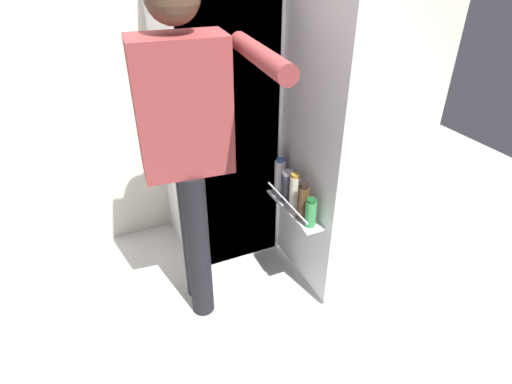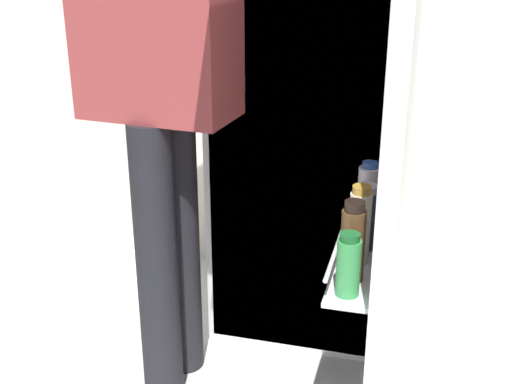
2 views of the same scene
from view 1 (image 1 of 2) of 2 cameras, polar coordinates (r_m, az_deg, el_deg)
name	(u,v)px [view 1 (image 1 of 2)]	position (r m, az deg, el deg)	size (l,w,h in m)	color
ground_plane	(253,285)	(2.58, -0.37, -12.50)	(5.84, 5.84, 0.00)	silver
kitchen_wall	(193,24)	(2.71, -8.58, 21.75)	(4.40, 0.10, 2.69)	silver
refrigerator	(223,123)	(2.50, -4.55, 9.37)	(0.63, 1.14, 1.71)	white
person	(188,134)	(1.93, -9.32, 7.76)	(0.54, 0.76, 1.71)	black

